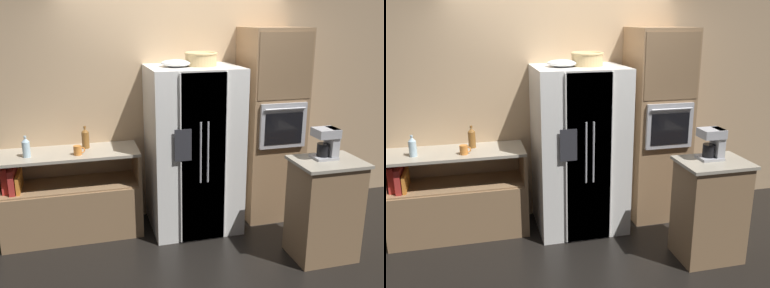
# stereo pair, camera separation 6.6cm
# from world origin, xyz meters

# --- Properties ---
(ground_plane) EXTENTS (20.00, 20.00, 0.00)m
(ground_plane) POSITION_xyz_m (0.00, 0.00, 0.00)
(ground_plane) COLOR black
(wall_back) EXTENTS (12.00, 0.06, 2.80)m
(wall_back) POSITION_xyz_m (0.00, 0.46, 1.40)
(wall_back) COLOR tan
(wall_back) RESTS_ON ground_plane
(counter_left) EXTENTS (1.42, 0.56, 0.93)m
(counter_left) POSITION_xyz_m (-1.24, 0.15, 0.34)
(counter_left) COLOR #93704C
(counter_left) RESTS_ON ground_plane
(refrigerator) EXTENTS (0.95, 0.83, 1.79)m
(refrigerator) POSITION_xyz_m (0.08, 0.02, 0.89)
(refrigerator) COLOR white
(refrigerator) RESTS_ON ground_plane
(wall_oven) EXTENTS (0.64, 0.69, 2.17)m
(wall_oven) POSITION_xyz_m (1.01, 0.11, 1.09)
(wall_oven) COLOR #93704C
(wall_oven) RESTS_ON ground_plane
(island_counter) EXTENTS (0.64, 0.50, 0.99)m
(island_counter) POSITION_xyz_m (1.11, -0.95, 0.50)
(island_counter) COLOR #93704C
(island_counter) RESTS_ON ground_plane
(wicker_basket) EXTENTS (0.34, 0.34, 0.14)m
(wicker_basket) POSITION_xyz_m (0.16, 0.05, 1.86)
(wicker_basket) COLOR tan
(wicker_basket) RESTS_ON refrigerator
(fruit_bowl) EXTENTS (0.31, 0.31, 0.07)m
(fruit_bowl) POSITION_xyz_m (-0.11, 0.03, 1.82)
(fruit_bowl) COLOR white
(fruit_bowl) RESTS_ON refrigerator
(bottle_tall) EXTENTS (0.08, 0.08, 0.24)m
(bottle_tall) POSITION_xyz_m (-1.05, 0.24, 1.04)
(bottle_tall) COLOR brown
(bottle_tall) RESTS_ON counter_left
(bottle_short) EXTENTS (0.08, 0.08, 0.22)m
(bottle_short) POSITION_xyz_m (-1.62, 0.08, 1.03)
(bottle_short) COLOR silver
(bottle_short) RESTS_ON counter_left
(mug) EXTENTS (0.12, 0.08, 0.10)m
(mug) POSITION_xyz_m (-1.13, 0.02, 0.98)
(mug) COLOR orange
(mug) RESTS_ON counter_left
(coffee_maker) EXTENTS (0.22, 0.19, 0.29)m
(coffee_maker) POSITION_xyz_m (1.13, -0.88, 1.15)
(coffee_maker) COLOR #B2B2B7
(coffee_maker) RESTS_ON island_counter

